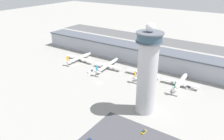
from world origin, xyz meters
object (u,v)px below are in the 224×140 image
airplane_gate_bravo (107,65)px  car_white_wagon (88,140)px  control_tower (147,72)px  service_truck_fuel (92,72)px  airplane_gate_delta (180,82)px  car_grey_coupe (144,132)px  service_truck_catering (190,88)px  airplane_gate_alpha (79,58)px  airplane_gate_charlie (142,72)px

airplane_gate_bravo → car_white_wagon: size_ratio=9.45×
control_tower → service_truck_fuel: (-78.03, 32.74, -31.86)m
control_tower → airplane_gate_delta: bearing=79.5°
car_grey_coupe → service_truck_catering: bearing=83.9°
car_grey_coupe → airplane_gate_delta: bearing=90.8°
car_white_wagon → airplane_gate_bravo: bearing=118.9°
control_tower → service_truck_fuel: 90.42m
airplane_gate_alpha → airplane_gate_bravo: airplane_gate_bravo is taller
airplane_gate_bravo → car_grey_coupe: size_ratio=9.64×
control_tower → airplane_gate_charlie: size_ratio=1.86×
airplane_gate_delta → car_grey_coupe: size_ratio=8.30×
airplane_gate_alpha → airplane_gate_delta: size_ratio=1.06×
airplane_gate_bravo → car_white_wagon: airplane_gate_bravo is taller
airplane_gate_bravo → service_truck_fuel: 19.06m
airplane_gate_alpha → airplane_gate_charlie: 82.18m
control_tower → car_white_wagon: bearing=-105.9°
car_white_wagon → airplane_gate_charlie: bearing=98.0°
airplane_gate_alpha → airplane_gate_delta: (121.04, 3.62, 0.45)m
control_tower → airplane_gate_charlie: 67.47m
airplane_gate_alpha → airplane_gate_charlie: (82.10, 3.75, 0.29)m
airplane_gate_delta → airplane_gate_alpha: bearing=-178.3°
service_truck_fuel → car_white_wagon: bearing=-52.5°
airplane_gate_bravo → airplane_gate_alpha: bearing=179.0°
control_tower → airplane_gate_charlie: control_tower is taller
control_tower → car_grey_coupe: 41.22m
airplane_gate_delta → service_truck_fuel: bearing=-166.6°
airplane_gate_charlie → service_truck_catering: 48.23m
car_white_wagon → airplane_gate_alpha: bearing=134.0°
service_truck_catering → car_white_wagon: 108.63m
airplane_gate_charlie → car_white_wagon: 105.18m
service_truck_fuel → car_grey_coupe: 105.24m
service_truck_fuel → car_white_wagon: service_truck_fuel is taller
airplane_gate_alpha → car_grey_coupe: bearing=-31.0°
control_tower → car_white_wagon: 61.31m
airplane_gate_delta → service_truck_catering: (9.16, -0.61, -3.53)m
airplane_gate_bravo → airplane_gate_charlie: airplane_gate_charlie is taller
airplane_gate_delta → car_white_wagon: bearing=-103.2°
airplane_gate_delta → car_grey_coupe: bearing=-89.2°
car_white_wagon → airplane_gate_delta: bearing=76.8°
service_truck_catering → car_grey_coupe: bearing=-96.1°
airplane_gate_delta → car_white_wagon: 106.83m
airplane_gate_charlie → car_white_wagon: (14.64, -104.09, -3.72)m
car_grey_coupe → airplane_gate_charlie: bearing=117.4°
car_grey_coupe → car_white_wagon: bearing=-133.3°
airplane_gate_charlie → car_grey_coupe: size_ratio=7.92×
airplane_gate_bravo → airplane_gate_delta: bearing=3.1°
airplane_gate_charlie → service_truck_catering: (48.10, -0.75, -3.37)m
airplane_gate_charlie → car_white_wagon: bearing=-82.0°
service_truck_fuel → car_grey_coupe: service_truck_fuel is taller
airplane_gate_charlie → car_white_wagon: size_ratio=7.77×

